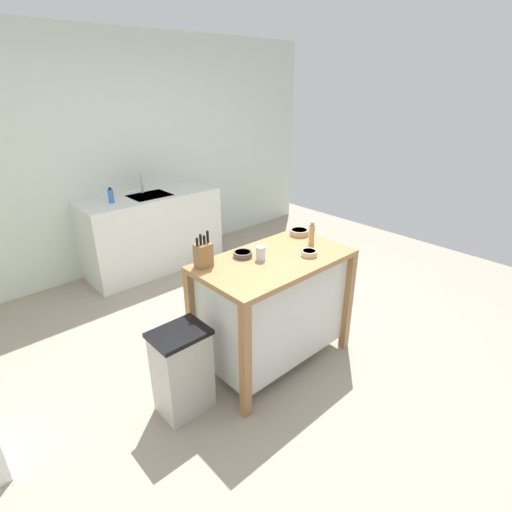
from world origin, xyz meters
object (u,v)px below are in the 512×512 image
(bowl_stoneware_deep, at_px, (309,253))
(trash_bin, at_px, (183,371))
(sink_faucet, at_px, (142,183))
(knife_block, at_px, (203,255))
(kitchen_island, at_px, (274,305))
(drinking_cup, at_px, (261,253))
(bowl_ceramic_wide, at_px, (299,232))
(bottle_dish_soap, at_px, (111,196))
(pepper_grinder, at_px, (312,234))
(bowl_ceramic_small, at_px, (243,254))

(bowl_stoneware_deep, height_order, trash_bin, bowl_stoneware_deep)
(sink_faucet, bearing_deg, knife_block, -107.01)
(kitchen_island, bearing_deg, bowl_stoneware_deep, -33.23)
(drinking_cup, relative_size, trash_bin, 0.16)
(bowl_ceramic_wide, height_order, drinking_cup, drinking_cup)
(bowl_ceramic_wide, relative_size, drinking_cup, 1.52)
(bowl_ceramic_wide, distance_m, bottle_dish_soap, 2.12)
(bottle_dish_soap, bearing_deg, pepper_grinder, -73.15)
(pepper_grinder, relative_size, sink_faucet, 0.87)
(bowl_stoneware_deep, relative_size, bottle_dish_soap, 0.71)
(kitchen_island, distance_m, bowl_stoneware_deep, 0.49)
(pepper_grinder, height_order, bottle_dish_soap, pepper_grinder)
(bowl_ceramic_wide, bearing_deg, sink_faucet, 98.10)
(bowl_ceramic_small, bearing_deg, sink_faucet, 81.21)
(drinking_cup, bearing_deg, bowl_ceramic_wide, 13.91)
(bowl_ceramic_wide, bearing_deg, trash_bin, -172.87)
(trash_bin, height_order, bottle_dish_soap, bottle_dish_soap)
(pepper_grinder, bearing_deg, kitchen_island, 178.32)
(knife_block, xyz_separation_m, bowl_stoneware_deep, (0.68, -0.37, -0.07))
(bowl_ceramic_wide, bearing_deg, bottle_dish_soap, 110.69)
(kitchen_island, bearing_deg, drinking_cup, 152.41)
(kitchen_island, distance_m, trash_bin, 0.85)
(bowl_ceramic_small, bearing_deg, pepper_grinder, -18.75)
(bowl_ceramic_small, xyz_separation_m, sink_faucet, (0.33, 2.16, 0.09))
(bowl_ceramic_wide, relative_size, sink_faucet, 0.71)
(bottle_dish_soap, bearing_deg, bowl_stoneware_deep, -78.25)
(bottle_dish_soap, bearing_deg, bowl_ceramic_small, -86.86)
(pepper_grinder, bearing_deg, trash_bin, 178.14)
(trash_bin, bearing_deg, bowl_stoneware_deep, -9.30)
(knife_block, bearing_deg, bowl_ceramic_small, -10.29)
(sink_faucet, bearing_deg, kitchen_island, -94.39)
(trash_bin, relative_size, sink_faucet, 2.86)
(bowl_ceramic_wide, bearing_deg, pepper_grinder, -113.03)
(bowl_stoneware_deep, distance_m, sink_faucet, 2.48)
(bowl_ceramic_small, distance_m, sink_faucet, 2.18)
(bowl_ceramic_wide, height_order, bottle_dish_soap, bottle_dish_soap)
(kitchen_island, distance_m, pepper_grinder, 0.63)
(bowl_stoneware_deep, xyz_separation_m, bowl_ceramic_wide, (0.27, 0.33, 0.00))
(bowl_ceramic_small, distance_m, bowl_stoneware_deep, 0.49)
(knife_block, relative_size, bowl_ceramic_small, 1.80)
(bowl_ceramic_small, height_order, sink_faucet, sink_faucet)
(drinking_cup, distance_m, pepper_grinder, 0.50)
(bottle_dish_soap, bearing_deg, bowl_ceramic_wide, -69.31)
(bowl_ceramic_small, xyz_separation_m, bowl_stoneware_deep, (0.37, -0.32, 0.00))
(bowl_ceramic_wide, distance_m, sink_faucet, 2.16)
(knife_block, bearing_deg, sink_faucet, 72.99)
(bowl_stoneware_deep, height_order, drinking_cup, drinking_cup)
(bowl_ceramic_wide, relative_size, trash_bin, 0.25)
(bowl_ceramic_small, relative_size, trash_bin, 0.22)
(knife_block, xyz_separation_m, bowl_ceramic_small, (0.31, -0.06, -0.07))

